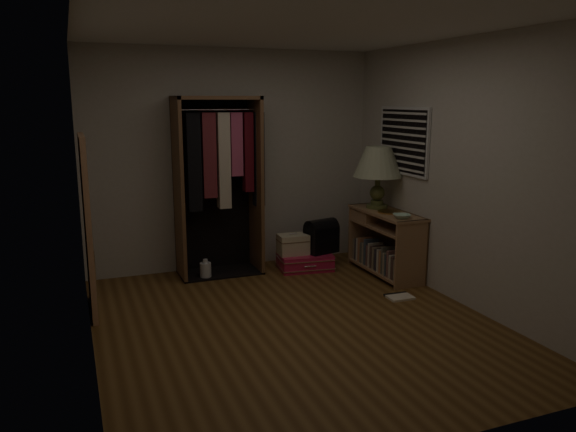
% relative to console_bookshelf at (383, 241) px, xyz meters
% --- Properties ---
extents(ground, '(4.00, 4.00, 0.00)m').
position_rel_console_bookshelf_xyz_m(ground, '(-1.53, -1.05, -0.39)').
color(ground, brown).
rests_on(ground, ground).
extents(room_walls, '(3.52, 4.02, 2.60)m').
position_rel_console_bookshelf_xyz_m(room_walls, '(-1.46, -1.01, 1.11)').
color(room_walls, '#BDB6A8').
rests_on(room_walls, ground).
extents(console_bookshelf, '(0.42, 1.12, 0.75)m').
position_rel_console_bookshelf_xyz_m(console_bookshelf, '(0.00, 0.00, 0.00)').
color(console_bookshelf, '#986D49').
rests_on(console_bookshelf, ground).
extents(open_wardrobe, '(1.01, 0.50, 2.05)m').
position_rel_console_bookshelf_xyz_m(open_wardrobe, '(-1.75, 0.72, 0.81)').
color(open_wardrobe, brown).
rests_on(open_wardrobe, ground).
extents(floor_mirror, '(0.06, 0.80, 1.70)m').
position_rel_console_bookshelf_xyz_m(floor_mirror, '(-3.24, -0.05, 0.46)').
color(floor_mirror, tan).
rests_on(floor_mirror, ground).
extents(pink_suitcase, '(0.69, 0.54, 0.19)m').
position_rel_console_bookshelf_xyz_m(pink_suitcase, '(-0.79, 0.47, -0.30)').
color(pink_suitcase, '#BF1740').
rests_on(pink_suitcase, ground).
extents(train_case, '(0.37, 0.26, 0.26)m').
position_rel_console_bookshelf_xyz_m(train_case, '(-0.93, 0.50, -0.08)').
color(train_case, beige).
rests_on(train_case, pink_suitcase).
extents(black_bag, '(0.42, 0.33, 0.41)m').
position_rel_console_bookshelf_xyz_m(black_bag, '(-0.58, 0.46, 0.01)').
color(black_bag, black).
rests_on(black_bag, pink_suitcase).
extents(table_lamp, '(0.67, 0.67, 0.73)m').
position_rel_console_bookshelf_xyz_m(table_lamp, '(0.01, 0.17, 0.89)').
color(table_lamp, '#495328').
rests_on(table_lamp, console_bookshelf).
extents(brass_tray, '(0.34, 0.34, 0.02)m').
position_rel_console_bookshelf_xyz_m(brass_tray, '(0.01, -0.11, 0.37)').
color(brass_tray, '#B48A45').
rests_on(brass_tray, console_bookshelf).
extents(ceramic_bowl, '(0.24, 0.24, 0.05)m').
position_rel_console_bookshelf_xyz_m(ceramic_bowl, '(-0.04, -0.44, 0.38)').
color(ceramic_bowl, '#AFD2B7').
rests_on(ceramic_bowl, console_bookshelf).
extents(white_jug, '(0.16, 0.16, 0.23)m').
position_rel_console_bookshelf_xyz_m(white_jug, '(-1.99, 0.55, -0.30)').
color(white_jug, silver).
rests_on(white_jug, ground).
extents(floor_book, '(0.27, 0.22, 0.02)m').
position_rel_console_bookshelf_xyz_m(floor_book, '(-0.27, -0.81, -0.38)').
color(floor_book, '#F0E4CA').
rests_on(floor_book, ground).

